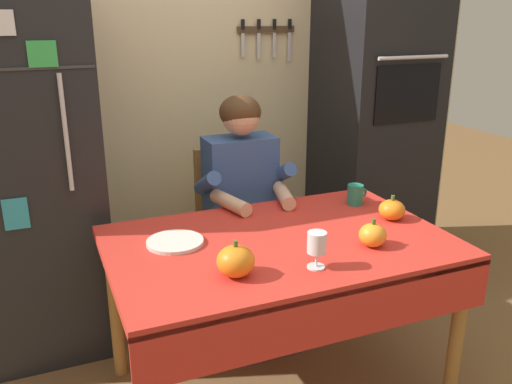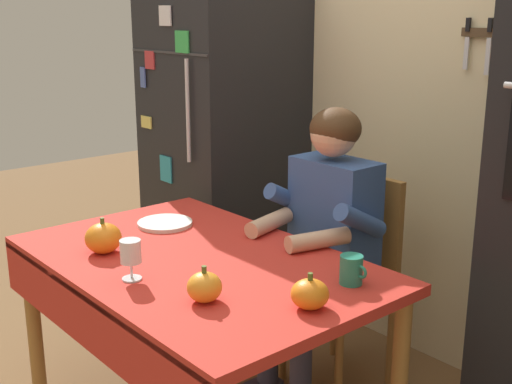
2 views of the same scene
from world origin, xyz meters
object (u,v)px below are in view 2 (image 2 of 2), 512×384
object	(u,v)px
pumpkin_small	(310,294)
serving_tray	(165,223)
refrigerator	(224,147)
seated_person	(322,231)
coffee_mug	(352,270)
pumpkin_medium	(204,287)
dining_table	(193,281)
pumpkin_large	(103,238)
wine_glass	(131,253)
chair_behind_person	(351,271)

from	to	relation	value
pumpkin_small	serving_tray	distance (m)	0.98
refrigerator	seated_person	world-z (taller)	refrigerator
seated_person	coffee_mug	size ratio (longest dim) A/B	11.89
refrigerator	seated_person	distance (m)	1.07
refrigerator	pumpkin_medium	world-z (taller)	refrigerator
coffee_mug	refrigerator	bearing A→B (deg)	157.53
serving_tray	seated_person	bearing A→B (deg)	43.38
refrigerator	pumpkin_small	bearing A→B (deg)	-29.19
dining_table	seated_person	size ratio (longest dim) A/B	1.12
refrigerator	coffee_mug	distance (m)	1.60
pumpkin_large	seated_person	bearing A→B (deg)	66.53
refrigerator	wine_glass	bearing A→B (deg)	-49.82
pumpkin_small	serving_tray	size ratio (longest dim) A/B	0.51
pumpkin_medium	coffee_mug	bearing A→B (deg)	65.56
refrigerator	chair_behind_person	distance (m)	1.10
pumpkin_medium	wine_glass	bearing A→B (deg)	-164.40
coffee_mug	pumpkin_large	bearing A→B (deg)	-148.95
chair_behind_person	seated_person	bearing A→B (deg)	-90.00
pumpkin_small	pumpkin_medium	bearing A→B (deg)	-139.08
coffee_mug	pumpkin_large	distance (m)	0.94
dining_table	pumpkin_small	distance (m)	0.58
refrigerator	chair_behind_person	bearing A→B (deg)	-5.05
serving_tray	coffee_mug	bearing A→B (deg)	7.78
dining_table	chair_behind_person	world-z (taller)	chair_behind_person
pumpkin_medium	pumpkin_large	bearing A→B (deg)	-177.05
refrigerator	seated_person	bearing A→B (deg)	-15.25
chair_behind_person	dining_table	bearing A→B (deg)	-95.34
dining_table	wine_glass	distance (m)	0.32
dining_table	serving_tray	bearing A→B (deg)	160.34
refrigerator	pumpkin_small	xyz separation A→B (m)	(1.52, -0.85, -0.11)
pumpkin_small	chair_behind_person	bearing A→B (deg)	123.00
refrigerator	pumpkin_medium	xyz separation A→B (m)	(1.27, -1.06, -0.11)
chair_behind_person	pumpkin_small	bearing A→B (deg)	-57.00
refrigerator	pumpkin_small	world-z (taller)	refrigerator
dining_table	refrigerator	bearing A→B (deg)	137.09
pumpkin_medium	dining_table	bearing A→B (deg)	150.74
pumpkin_small	coffee_mug	bearing A→B (deg)	100.11
coffee_mug	pumpkin_large	world-z (taller)	pumpkin_large
dining_table	pumpkin_small	size ratio (longest dim) A/B	11.85
dining_table	pumpkin_large	distance (m)	0.38
pumpkin_large	coffee_mug	bearing A→B (deg)	31.05
refrigerator	pumpkin_small	distance (m)	1.74
coffee_mug	wine_glass	world-z (taller)	wine_glass
chair_behind_person	coffee_mug	distance (m)	0.74
pumpkin_medium	serving_tray	world-z (taller)	pumpkin_medium
dining_table	coffee_mug	distance (m)	0.61
refrigerator	pumpkin_small	size ratio (longest dim) A/B	15.23
pumpkin_large	chair_behind_person	bearing A→B (deg)	70.59
seated_person	wine_glass	size ratio (longest dim) A/B	8.85
wine_glass	pumpkin_small	bearing A→B (deg)	28.57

